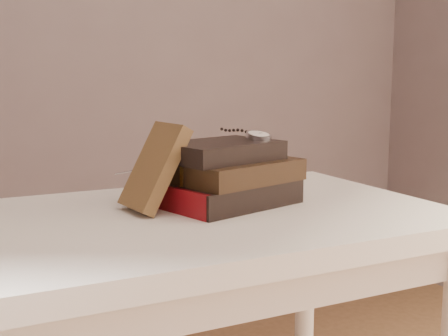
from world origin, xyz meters
name	(u,v)px	position (x,y,z in m)	size (l,w,h in m)	color
table	(183,261)	(0.00, 0.35, 0.66)	(1.00, 0.60, 0.75)	white
book_stack	(229,175)	(0.11, 0.38, 0.81)	(0.30, 0.24, 0.13)	black
journal	(155,168)	(-0.04, 0.40, 0.83)	(0.03, 0.11, 0.18)	#47311B
pocket_watch	(257,135)	(0.18, 0.39, 0.89)	(0.07, 0.16, 0.02)	silver
eyeglasses	(166,169)	(0.00, 0.44, 0.82)	(0.14, 0.15, 0.05)	silver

